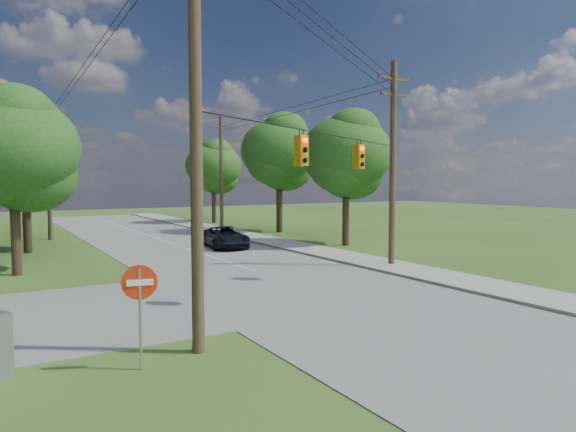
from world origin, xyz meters
TOP-DOWN VIEW (x-y plane):
  - ground at (0.00, 0.00)m, footprint 140.00×140.00m
  - main_road at (2.00, 5.00)m, footprint 10.00×100.00m
  - sidewalk_east at (8.70, 5.00)m, footprint 2.60×100.00m
  - pole_sw at (-4.60, 0.40)m, footprint 2.00×0.32m
  - pole_ne at (8.90, 8.00)m, footprint 2.00×0.32m
  - pole_north_e at (8.90, 30.00)m, footprint 2.00×0.32m
  - pole_north_w at (-5.00, 30.00)m, footprint 2.00×0.32m
  - power_lines at (1.50, 11.54)m, footprint 13.93×29.62m
  - traffic_signals at (2.55, 4.43)m, footprint 4.91×3.27m
  - tree_w_near at (-8.00, 15.00)m, footprint 6.00×6.00m
  - tree_w_mid at (-7.00, 23.00)m, footprint 6.40×6.40m
  - tree_e_near at (12.00, 16.00)m, footprint 6.20×6.20m
  - tree_e_mid at (12.50, 26.00)m, footprint 6.60×6.60m
  - tree_e_far at (11.50, 38.00)m, footprint 5.80×5.80m
  - car_main_north at (4.35, 18.94)m, footprint 2.98×5.23m
  - do_not_enter_sign at (-6.21, -0.07)m, footprint 0.82×0.22m

SIDE VIEW (x-z plane):
  - ground at x=0.00m, z-range 0.00..0.00m
  - main_road at x=2.00m, z-range 0.00..0.03m
  - sidewalk_east at x=8.70m, z-range 0.00..0.12m
  - car_main_north at x=4.35m, z-range 0.03..1.40m
  - do_not_enter_sign at x=-6.21m, z-range 0.56..3.06m
  - pole_north_e at x=8.90m, z-range 0.13..10.13m
  - pole_north_w at x=-5.00m, z-range 0.13..10.13m
  - pole_ne at x=8.90m, z-range 0.22..10.72m
  - traffic_signals at x=2.55m, z-range 4.97..6.02m
  - tree_e_far at x=11.50m, z-range 1.76..10.08m
  - tree_w_near at x=-8.00m, z-range 1.72..10.12m
  - pole_sw at x=-4.60m, z-range 0.23..12.23m
  - tree_e_near at x=12.00m, z-range 1.85..10.66m
  - tree_w_mid at x=-7.00m, z-range 1.97..11.19m
  - tree_e_mid at x=12.50m, z-range 2.09..11.73m
  - power_lines at x=1.50m, z-range 6.69..11.62m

